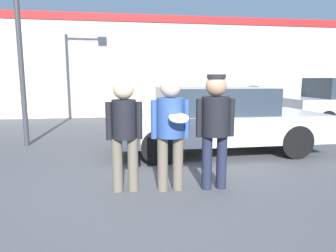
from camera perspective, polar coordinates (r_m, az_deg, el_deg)
ground_plane at (r=4.62m, az=-0.17°, el=-11.11°), size 56.00×56.00×0.00m
storefront_building at (r=12.71m, az=-5.97°, el=11.29°), size 24.00×0.22×4.15m
person_left at (r=4.20m, az=-8.33°, el=-0.10°), size 0.50×0.33×1.59m
person_middle_with_frisbee at (r=4.17m, az=0.46°, el=0.44°), size 0.55×0.59×1.62m
person_right at (r=4.28m, az=8.99°, el=0.95°), size 0.56×0.39×1.65m
parked_car_near at (r=6.65m, az=8.98°, el=1.35°), size 4.47×1.94×1.40m
shrub at (r=13.05m, az=15.84°, el=4.58°), size 1.32×1.32×1.32m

